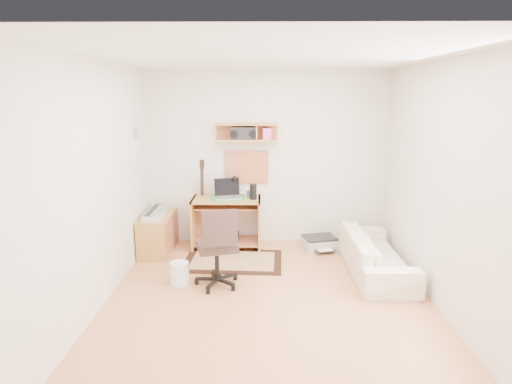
{
  "coord_description": "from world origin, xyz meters",
  "views": [
    {
      "loc": [
        -0.08,
        -4.34,
        2.24
      ],
      "look_at": [
        -0.15,
        1.05,
        1.0
      ],
      "focal_mm": 29.97,
      "sensor_mm": 36.0,
      "label": 1
    }
  ],
  "objects_px": {
    "cabinet": "(158,233)",
    "printer": "(319,243)",
    "task_chair": "(217,246)",
    "sofa": "(376,247)",
    "desk": "(227,223)"
  },
  "relations": [
    {
      "from": "cabinet",
      "to": "printer",
      "type": "height_order",
      "value": "cabinet"
    },
    {
      "from": "task_chair",
      "to": "sofa",
      "type": "distance_m",
      "value": 2.04
    },
    {
      "from": "desk",
      "to": "task_chair",
      "type": "bearing_deg",
      "value": -90.6
    },
    {
      "from": "sofa",
      "to": "desk",
      "type": "bearing_deg",
      "value": 65.52
    },
    {
      "from": "task_chair",
      "to": "cabinet",
      "type": "xyz_separation_m",
      "value": [
        -0.97,
        1.14,
        -0.22
      ]
    },
    {
      "from": "printer",
      "to": "sofa",
      "type": "relative_size",
      "value": 0.27
    },
    {
      "from": "printer",
      "to": "sofa",
      "type": "bearing_deg",
      "value": -68.19
    },
    {
      "from": "printer",
      "to": "sofa",
      "type": "xyz_separation_m",
      "value": [
        0.6,
        -0.84,
        0.25
      ]
    },
    {
      "from": "cabinet",
      "to": "printer",
      "type": "xyz_separation_m",
      "value": [
        2.36,
        0.11,
        -0.19
      ]
    },
    {
      "from": "cabinet",
      "to": "sofa",
      "type": "height_order",
      "value": "sofa"
    },
    {
      "from": "cabinet",
      "to": "printer",
      "type": "bearing_deg",
      "value": 2.73
    },
    {
      "from": "task_chair",
      "to": "desk",
      "type": "bearing_deg",
      "value": 72.72
    },
    {
      "from": "task_chair",
      "to": "sofa",
      "type": "xyz_separation_m",
      "value": [
        1.99,
        0.42,
        -0.16
      ]
    },
    {
      "from": "task_chair",
      "to": "cabinet",
      "type": "relative_size",
      "value": 1.1
    },
    {
      "from": "cabinet",
      "to": "printer",
      "type": "relative_size",
      "value": 1.92
    }
  ]
}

